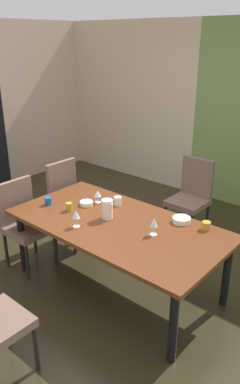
% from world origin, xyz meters
% --- Properties ---
extents(ground_plane, '(5.98, 5.33, 0.02)m').
position_xyz_m(ground_plane, '(0.00, 0.00, -0.01)').
color(ground_plane, '#2D2617').
extents(back_panel_interior, '(2.67, 0.10, 2.61)m').
position_xyz_m(back_panel_interior, '(-1.65, 2.62, 1.30)').
color(back_panel_interior, beige).
rests_on(back_panel_interior, ground_plane).
extents(dining_table, '(2.09, 1.08, 0.72)m').
position_xyz_m(dining_table, '(0.45, -0.09, 0.66)').
color(dining_table, '#5D2E16').
rests_on(dining_table, ground_plane).
extents(chair_head_far, '(0.44, 0.45, 0.98)m').
position_xyz_m(chair_head_far, '(0.41, 1.35, 0.54)').
color(chair_head_far, brown).
rests_on(chair_head_far, ground_plane).
extents(chair_left_far, '(0.45, 0.44, 1.00)m').
position_xyz_m(chair_left_far, '(-0.60, 0.24, 0.55)').
color(chair_left_far, brown).
rests_on(chair_left_far, ground_plane).
extents(chair_left_near, '(0.45, 0.44, 0.96)m').
position_xyz_m(chair_left_near, '(-0.59, -0.42, 0.53)').
color(chair_left_near, brown).
rests_on(chair_left_near, ground_plane).
extents(wine_glass_near_shelf, '(0.07, 0.07, 0.17)m').
position_xyz_m(wine_glass_near_shelf, '(0.22, -0.40, 0.84)').
color(wine_glass_near_shelf, silver).
rests_on(wine_glass_near_shelf, dining_table).
extents(wine_glass_left, '(0.08, 0.08, 0.14)m').
position_xyz_m(wine_glass_left, '(-0.01, 0.13, 0.82)').
color(wine_glass_left, silver).
rests_on(wine_glass_left, dining_table).
extents(wine_glass_west, '(0.07, 0.07, 0.17)m').
position_xyz_m(wine_glass_west, '(0.85, -0.06, 0.84)').
color(wine_glass_west, silver).
rests_on(wine_glass_west, dining_table).
extents(serving_bowl_south, '(0.14, 0.14, 0.04)m').
position_xyz_m(serving_bowl_south, '(-0.05, -0.00, 0.74)').
color(serving_bowl_south, white).
rests_on(serving_bowl_south, dining_table).
extents(serving_bowl_right, '(0.17, 0.17, 0.05)m').
position_xyz_m(serving_bowl_right, '(0.91, 0.31, 0.75)').
color(serving_bowl_right, white).
rests_on(serving_bowl_right, dining_table).
extents(cup_corner, '(0.07, 0.07, 0.08)m').
position_xyz_m(cup_corner, '(-0.37, -0.25, 0.76)').
color(cup_corner, '#1C559E').
rests_on(cup_corner, dining_table).
extents(cup_east, '(0.07, 0.07, 0.08)m').
position_xyz_m(cup_east, '(-0.09, -0.21, 0.76)').
color(cup_east, '#B0951F').
rests_on(cup_east, dining_table).
extents(cup_rear, '(0.08, 0.08, 0.08)m').
position_xyz_m(cup_rear, '(1.15, 0.33, 0.76)').
color(cup_rear, gold).
rests_on(cup_rear, dining_table).
extents(cup_near_window, '(0.08, 0.08, 0.09)m').
position_xyz_m(cup_near_window, '(0.19, 0.21, 0.77)').
color(cup_near_window, silver).
rests_on(cup_near_window, dining_table).
extents(pitcher_front, '(0.12, 0.11, 0.19)m').
position_xyz_m(pitcher_front, '(0.32, -0.08, 0.82)').
color(pitcher_front, white).
rests_on(pitcher_front, dining_table).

